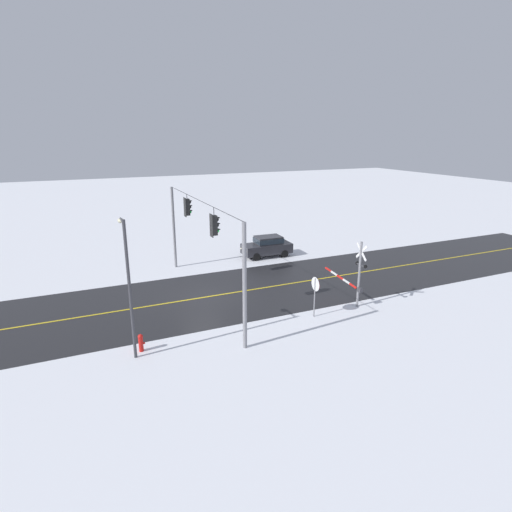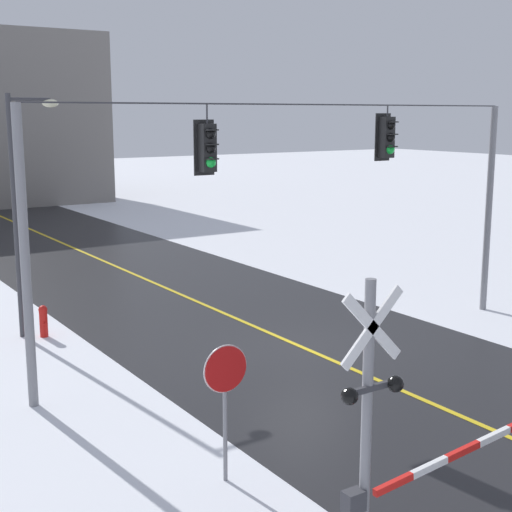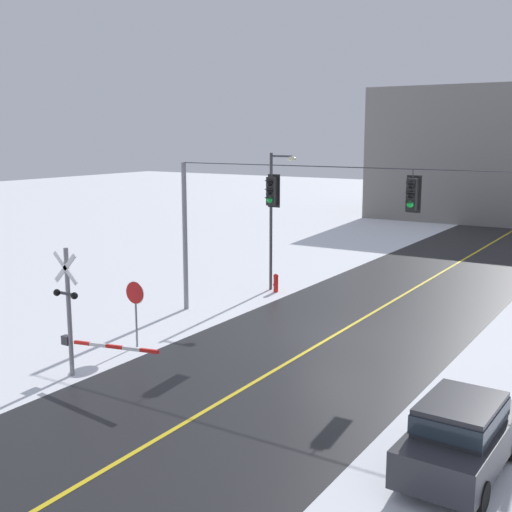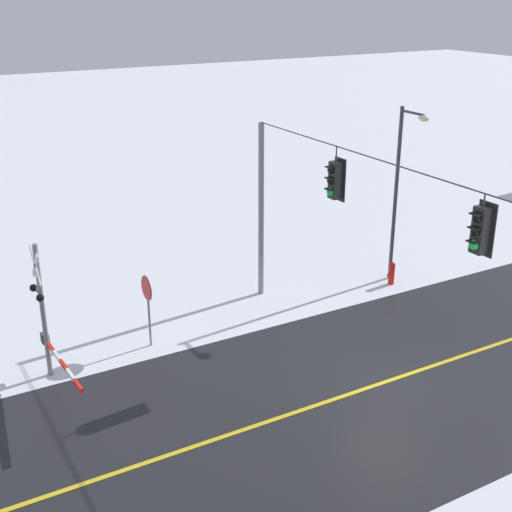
% 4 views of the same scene
% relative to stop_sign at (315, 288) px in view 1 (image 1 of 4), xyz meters
% --- Properties ---
extents(ground_plane, '(160.00, 160.00, 0.00)m').
position_rel_stop_sign_xyz_m(ground_plane, '(5.30, 4.96, -1.71)').
color(ground_plane, white).
extents(road_asphalt, '(9.00, 80.00, 0.01)m').
position_rel_stop_sign_xyz_m(road_asphalt, '(5.30, 10.96, -1.71)').
color(road_asphalt, black).
rests_on(road_asphalt, ground).
extents(lane_centre_line, '(0.14, 72.00, 0.01)m').
position_rel_stop_sign_xyz_m(lane_centre_line, '(5.30, 10.96, -1.70)').
color(lane_centre_line, gold).
rests_on(lane_centre_line, ground).
extents(signal_span, '(14.20, 0.47, 6.22)m').
position_rel_stop_sign_xyz_m(signal_span, '(5.29, 4.95, 2.32)').
color(signal_span, gray).
rests_on(signal_span, ground).
extents(stop_sign, '(0.80, 0.09, 2.35)m').
position_rel_stop_sign_xyz_m(stop_sign, '(0.00, 0.00, 0.00)').
color(stop_sign, gray).
rests_on(stop_sign, ground).
extents(railroad_crossing, '(4.01, 0.31, 4.00)m').
position_rel_stop_sign_xyz_m(railroad_crossing, '(0.50, -3.15, 0.29)').
color(railroad_crossing, gray).
rests_on(railroad_crossing, ground).
extents(parked_car_charcoal, '(1.91, 4.24, 1.74)m').
position_rel_stop_sign_xyz_m(parked_car_charcoal, '(11.99, -2.77, -0.76)').
color(parked_car_charcoal, '#2D2D33').
rests_on(parked_car_charcoal, ground).
extents(streetlamp_near, '(1.39, 0.28, 6.50)m').
position_rel_stop_sign_xyz_m(streetlamp_near, '(-0.29, 9.95, 2.20)').
color(streetlamp_near, '#38383D').
rests_on(streetlamp_near, ground).
extents(fire_hydrant, '(0.24, 0.31, 0.88)m').
position_rel_stop_sign_xyz_m(fire_hydrant, '(-0.01, 9.61, -1.25)').
color(fire_hydrant, red).
rests_on(fire_hydrant, ground).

